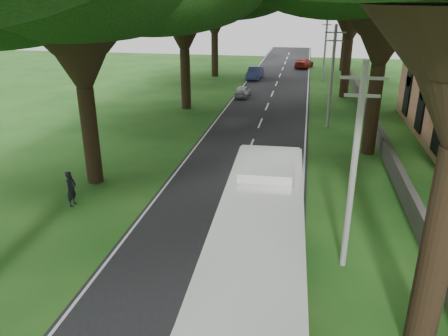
{
  "coord_description": "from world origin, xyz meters",
  "views": [
    {
      "loc": [
        3.6,
        -9.39,
        9.98
      ],
      "look_at": [
        -0.06,
        9.94,
        2.2
      ],
      "focal_mm": 35.0,
      "sensor_mm": 36.0,
      "label": 1
    }
  ],
  "objects_px": {
    "pole_near": "(354,167)",
    "coach_bus": "(258,259)",
    "pole_far": "(325,48)",
    "pedestrian": "(71,189)",
    "pole_mid": "(332,75)",
    "distant_car_c": "(304,63)",
    "distant_car_a": "(243,91)",
    "distant_car_b": "(255,73)"
  },
  "relations": [
    {
      "from": "pole_near",
      "to": "coach_bus",
      "type": "distance_m",
      "value": 5.01
    },
    {
      "from": "pole_far",
      "to": "pedestrian",
      "type": "xyz_separation_m",
      "value": [
        -13.21,
        -37.11,
        -3.25
      ]
    },
    {
      "from": "pole_mid",
      "to": "distant_car_c",
      "type": "bearing_deg",
      "value": 94.54
    },
    {
      "from": "pole_far",
      "to": "distant_car_a",
      "type": "distance_m",
      "value": 13.65
    },
    {
      "from": "distant_car_b",
      "to": "pedestrian",
      "type": "height_order",
      "value": "pedestrian"
    },
    {
      "from": "pole_far",
      "to": "distant_car_c",
      "type": "bearing_deg",
      "value": 102.25
    },
    {
      "from": "pole_mid",
      "to": "pedestrian",
      "type": "xyz_separation_m",
      "value": [
        -13.21,
        -17.11,
        -3.25
      ]
    },
    {
      "from": "pole_far",
      "to": "distant_car_c",
      "type": "height_order",
      "value": "pole_far"
    },
    {
      "from": "pole_mid",
      "to": "distant_car_b",
      "type": "xyz_separation_m",
      "value": [
        -8.5,
        20.74,
        -3.4
      ]
    },
    {
      "from": "pedestrian",
      "to": "distant_car_b",
      "type": "bearing_deg",
      "value": -5.54
    },
    {
      "from": "distant_car_b",
      "to": "distant_car_c",
      "type": "distance_m",
      "value": 12.33
    },
    {
      "from": "pole_mid",
      "to": "distant_car_c",
      "type": "distance_m",
      "value": 31.8
    },
    {
      "from": "distant_car_a",
      "to": "pedestrian",
      "type": "distance_m",
      "value": 27.43
    },
    {
      "from": "pole_far",
      "to": "distant_car_b",
      "type": "height_order",
      "value": "pole_far"
    },
    {
      "from": "pole_far",
      "to": "coach_bus",
      "type": "bearing_deg",
      "value": -94.01
    },
    {
      "from": "pole_far",
      "to": "distant_car_c",
      "type": "xyz_separation_m",
      "value": [
        -2.5,
        11.51,
        -3.45
      ]
    },
    {
      "from": "pedestrian",
      "to": "distant_car_c",
      "type": "bearing_deg",
      "value": -10.87
    },
    {
      "from": "pole_far",
      "to": "distant_car_a",
      "type": "relative_size",
      "value": 2.32
    },
    {
      "from": "distant_car_b",
      "to": "coach_bus",
      "type": "bearing_deg",
      "value": -79.28
    },
    {
      "from": "distant_car_a",
      "to": "distant_car_c",
      "type": "bearing_deg",
      "value": -103.94
    },
    {
      "from": "distant_car_b",
      "to": "pole_near",
      "type": "bearing_deg",
      "value": -74.54
    },
    {
      "from": "distant_car_b",
      "to": "distant_car_a",
      "type": "bearing_deg",
      "value": -86.18
    },
    {
      "from": "pole_near",
      "to": "distant_car_c",
      "type": "bearing_deg",
      "value": 92.78
    },
    {
      "from": "distant_car_c",
      "to": "coach_bus",
      "type": "bearing_deg",
      "value": 103.4
    },
    {
      "from": "pole_near",
      "to": "distant_car_c",
      "type": "xyz_separation_m",
      "value": [
        -2.5,
        51.51,
        -3.45
      ]
    },
    {
      "from": "pole_near",
      "to": "distant_car_c",
      "type": "height_order",
      "value": "pole_near"
    },
    {
      "from": "coach_bus",
      "to": "distant_car_a",
      "type": "bearing_deg",
      "value": 97.23
    },
    {
      "from": "pole_mid",
      "to": "pedestrian",
      "type": "distance_m",
      "value": 21.86
    },
    {
      "from": "pole_far",
      "to": "coach_bus",
      "type": "height_order",
      "value": "pole_far"
    },
    {
      "from": "pole_mid",
      "to": "pole_far",
      "type": "bearing_deg",
      "value": 90.0
    },
    {
      "from": "pole_far",
      "to": "distant_car_a",
      "type": "bearing_deg",
      "value": -130.02
    },
    {
      "from": "pole_mid",
      "to": "pedestrian",
      "type": "bearing_deg",
      "value": -127.66
    },
    {
      "from": "pedestrian",
      "to": "pole_mid",
      "type": "bearing_deg",
      "value": -36.12
    },
    {
      "from": "pole_far",
      "to": "distant_car_b",
      "type": "xyz_separation_m",
      "value": [
        -8.5,
        0.74,
        -3.4
      ]
    },
    {
      "from": "pole_near",
      "to": "distant_car_a",
      "type": "bearing_deg",
      "value": 105.82
    },
    {
      "from": "distant_car_c",
      "to": "pole_mid",
      "type": "bearing_deg",
      "value": 108.5
    },
    {
      "from": "coach_bus",
      "to": "distant_car_b",
      "type": "height_order",
      "value": "coach_bus"
    },
    {
      "from": "distant_car_a",
      "to": "distant_car_c",
      "type": "distance_m",
      "value": 22.41
    },
    {
      "from": "distant_car_c",
      "to": "pole_near",
      "type": "bearing_deg",
      "value": 106.75
    },
    {
      "from": "distant_car_a",
      "to": "distant_car_c",
      "type": "height_order",
      "value": "distant_car_c"
    },
    {
      "from": "distant_car_c",
      "to": "distant_car_b",
      "type": "bearing_deg",
      "value": 74.86
    },
    {
      "from": "pole_near",
      "to": "distant_car_b",
      "type": "xyz_separation_m",
      "value": [
        -8.5,
        40.74,
        -3.4
      ]
    }
  ]
}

